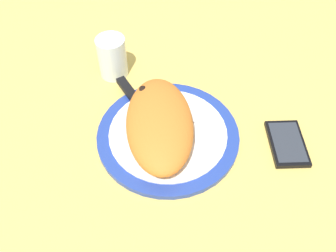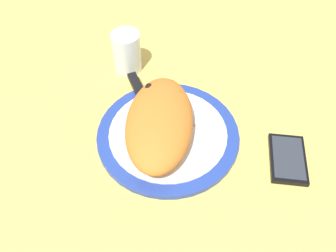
{
  "view_description": "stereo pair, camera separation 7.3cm",
  "coord_description": "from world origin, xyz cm",
  "px_view_note": "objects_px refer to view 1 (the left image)",
  "views": [
    {
      "loc": [
        -46.05,
        -5.59,
        60.06
      ],
      "look_at": [
        0.0,
        0.0,
        3.52
      ],
      "focal_mm": 39.18,
      "sensor_mm": 36.0,
      "label": 1
    },
    {
      "loc": [
        -44.6,
        -12.75,
        60.06
      ],
      "look_at": [
        0.0,
        0.0,
        3.52
      ],
      "focal_mm": 39.18,
      "sensor_mm": 36.0,
      "label": 2
    }
  ],
  "objects_px": {
    "knife": "(137,102)",
    "smartphone": "(287,143)",
    "calzone": "(160,123)",
    "water_glass": "(113,59)",
    "plate": "(168,135)",
    "fork": "(197,131)"
  },
  "relations": [
    {
      "from": "knife",
      "to": "smartphone",
      "type": "relative_size",
      "value": 1.62
    },
    {
      "from": "calzone",
      "to": "water_glass",
      "type": "height_order",
      "value": "water_glass"
    },
    {
      "from": "calzone",
      "to": "smartphone",
      "type": "xyz_separation_m",
      "value": [
        0.01,
        -0.26,
        -0.04
      ]
    },
    {
      "from": "plate",
      "to": "calzone",
      "type": "xyz_separation_m",
      "value": [
        -0.01,
        0.02,
        0.04
      ]
    },
    {
      "from": "calzone",
      "to": "smartphone",
      "type": "bearing_deg",
      "value": -86.98
    },
    {
      "from": "smartphone",
      "to": "water_glass",
      "type": "distance_m",
      "value": 0.43
    },
    {
      "from": "knife",
      "to": "water_glass",
      "type": "height_order",
      "value": "water_glass"
    },
    {
      "from": "plate",
      "to": "water_glass",
      "type": "distance_m",
      "value": 0.24
    },
    {
      "from": "calzone",
      "to": "fork",
      "type": "xyz_separation_m",
      "value": [
        0.01,
        -0.07,
        -0.03
      ]
    },
    {
      "from": "plate",
      "to": "calzone",
      "type": "bearing_deg",
      "value": 108.74
    },
    {
      "from": "fork",
      "to": "water_glass",
      "type": "bearing_deg",
      "value": 50.99
    },
    {
      "from": "smartphone",
      "to": "plate",
      "type": "bearing_deg",
      "value": 91.93
    },
    {
      "from": "calzone",
      "to": "knife",
      "type": "xyz_separation_m",
      "value": [
        0.08,
        0.06,
        -0.03
      ]
    },
    {
      "from": "water_glass",
      "to": "knife",
      "type": "bearing_deg",
      "value": -145.21
    },
    {
      "from": "calzone",
      "to": "fork",
      "type": "distance_m",
      "value": 0.08
    },
    {
      "from": "calzone",
      "to": "smartphone",
      "type": "relative_size",
      "value": 2.17
    },
    {
      "from": "fork",
      "to": "plate",
      "type": "bearing_deg",
      "value": 97.78
    },
    {
      "from": "plate",
      "to": "knife",
      "type": "bearing_deg",
      "value": 47.2
    },
    {
      "from": "fork",
      "to": "smartphone",
      "type": "bearing_deg",
      "value": -89.94
    },
    {
      "from": "fork",
      "to": "knife",
      "type": "bearing_deg",
      "value": 64.85
    },
    {
      "from": "plate",
      "to": "fork",
      "type": "distance_m",
      "value": 0.06
    },
    {
      "from": "calzone",
      "to": "smartphone",
      "type": "distance_m",
      "value": 0.26
    }
  ]
}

